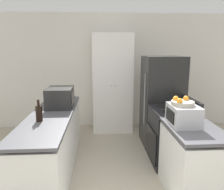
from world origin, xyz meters
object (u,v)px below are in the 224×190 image
(stove, at_px, (172,135))
(microwave, at_px, (60,97))
(toaster_oven, at_px, (183,115))
(pantry_cabinet, at_px, (112,84))
(refrigerator, at_px, (162,101))
(fruit_bowl, at_px, (182,102))
(wine_bottle, at_px, (39,113))

(stove, bearing_deg, microwave, 172.24)
(toaster_oven, bearing_deg, pantry_cabinet, 108.04)
(microwave, relative_size, toaster_oven, 1.24)
(stove, height_order, toaster_oven, toaster_oven)
(refrigerator, height_order, toaster_oven, refrigerator)
(refrigerator, bearing_deg, stove, -92.58)
(toaster_oven, distance_m, fruit_bowl, 0.16)
(pantry_cabinet, xyz_separation_m, microwave, (-0.92, -1.27, -0.02))
(pantry_cabinet, height_order, stove, pantry_cabinet)
(stove, relative_size, microwave, 2.05)
(toaster_oven, bearing_deg, wine_bottle, 171.98)
(pantry_cabinet, bearing_deg, fruit_bowl, -72.39)
(wine_bottle, relative_size, toaster_oven, 0.69)
(wine_bottle, xyz_separation_m, fruit_bowl, (1.78, -0.24, 0.18))
(refrigerator, xyz_separation_m, wine_bottle, (-1.96, -1.21, 0.16))
(pantry_cabinet, bearing_deg, wine_bottle, -118.38)
(pantry_cabinet, relative_size, microwave, 4.18)
(refrigerator, relative_size, fruit_bowl, 6.14)
(refrigerator, relative_size, wine_bottle, 5.91)
(pantry_cabinet, xyz_separation_m, stove, (0.86, -1.51, -0.62))
(stove, height_order, microwave, microwave)
(microwave, xyz_separation_m, fruit_bowl, (1.63, -0.96, 0.13))
(refrigerator, bearing_deg, toaster_oven, -96.30)
(pantry_cabinet, xyz_separation_m, wine_bottle, (-1.07, -1.98, -0.07))
(stove, relative_size, refrigerator, 0.62)
(refrigerator, height_order, fruit_bowl, refrigerator)
(stove, bearing_deg, refrigerator, 87.42)
(pantry_cabinet, xyz_separation_m, refrigerator, (0.89, -0.77, -0.23))
(toaster_oven, xyz_separation_m, fruit_bowl, (-0.02, 0.01, 0.16))
(microwave, height_order, toaster_oven, microwave)
(stove, bearing_deg, toaster_oven, -100.03)
(microwave, xyz_separation_m, toaster_oven, (1.65, -0.97, -0.03))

